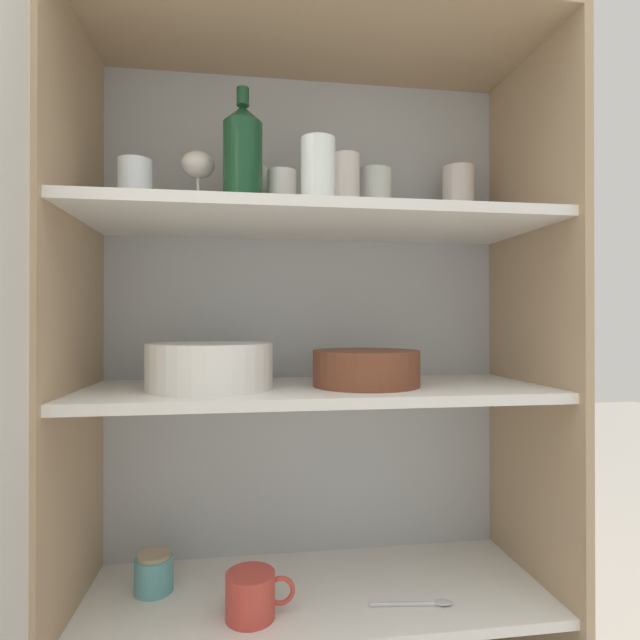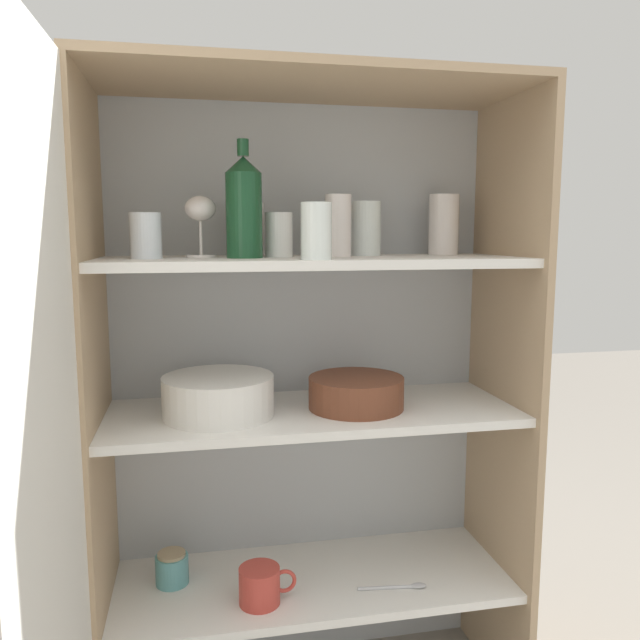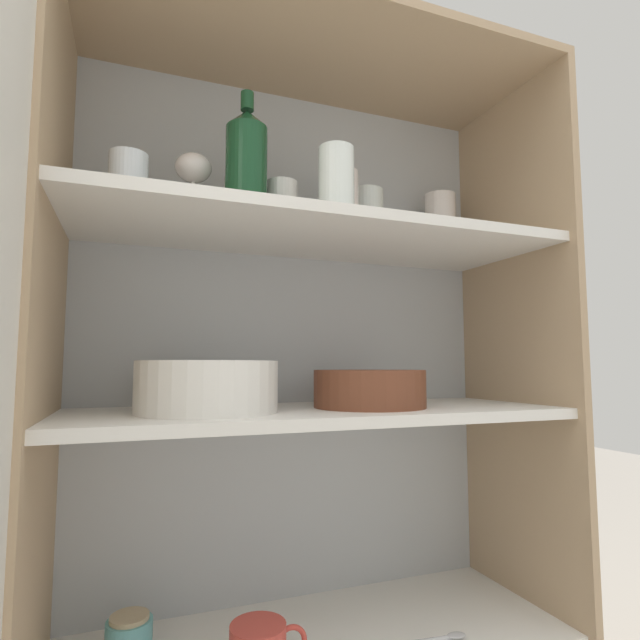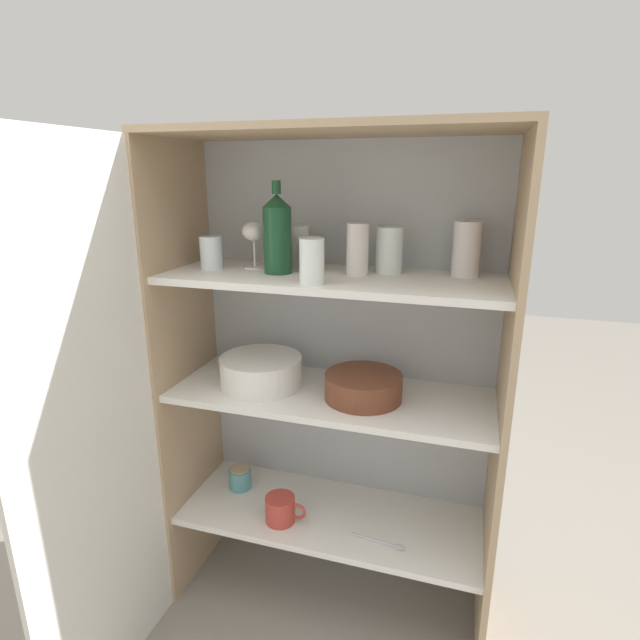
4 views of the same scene
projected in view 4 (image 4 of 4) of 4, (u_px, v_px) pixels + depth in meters
The scene contains 23 objects.
ground_plane at pixel (313, 635), 1.50m from camera, with size 8.00×8.00×0.00m, color gray.
cupboard_back_panel at pixel (346, 372), 1.63m from camera, with size 0.96×0.02×1.43m, color #B2B7BC.
cupboard_side_left at pixel (189, 376), 1.59m from camera, with size 0.02×0.38×1.43m, color tan.
cupboard_side_right at pixel (501, 417), 1.33m from camera, with size 0.02×0.38×1.43m, color tan.
cupboard_top_panel at pixel (332, 130), 1.26m from camera, with size 0.96×0.38×0.02m, color tan.
shelf_board_lower at pixel (330, 516), 1.58m from camera, with size 0.93×0.34×0.02m, color white.
shelf_board_middle at pixel (330, 395), 1.46m from camera, with size 0.93×0.34×0.02m, color white.
shelf_board_upper at pixel (331, 279), 1.36m from camera, with size 0.93×0.34×0.02m, color white.
cupboard_door at pixel (88, 441), 1.20m from camera, with size 0.02×0.48×1.43m.
tumbler_glass_0 at pixel (389, 250), 1.38m from camera, with size 0.08×0.08×0.13m.
tumbler_glass_1 at pixel (467, 249), 1.33m from camera, with size 0.07×0.07×0.15m.
tumbler_glass_2 at pixel (312, 261), 1.24m from camera, with size 0.06×0.06×0.11m.
tumbler_glass_3 at pixel (310, 255), 1.39m from camera, with size 0.06×0.06×0.10m.
tumbler_glass_4 at pixel (211, 253), 1.44m from camera, with size 0.07×0.07×0.10m.
tumbler_glass_5 at pixel (296, 246), 1.47m from camera, with size 0.08×0.08×0.12m.
tumbler_glass_6 at pixel (358, 249), 1.35m from camera, with size 0.06×0.06×0.14m.
wine_glass_0 at pixel (254, 235), 1.44m from camera, with size 0.07×0.07×0.13m.
wine_bottle at pixel (277, 233), 1.36m from camera, with size 0.08×0.08×0.25m.
plate_stack_white at pixel (261, 371), 1.50m from camera, with size 0.25×0.25×0.09m.
mixing_bowl_large at pixel (363, 385), 1.41m from camera, with size 0.22×0.22×0.07m.
coffee_mug_primary at pixel (281, 509), 1.53m from camera, with size 0.13×0.09×0.08m.
storage_jar at pixel (240, 478), 1.70m from camera, with size 0.08×0.08×0.08m.
serving_spoon at pixel (383, 543), 1.44m from camera, with size 0.16×0.03×0.01m.
Camera 4 is at (0.37, -1.12, 1.34)m, focal length 28.00 mm.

